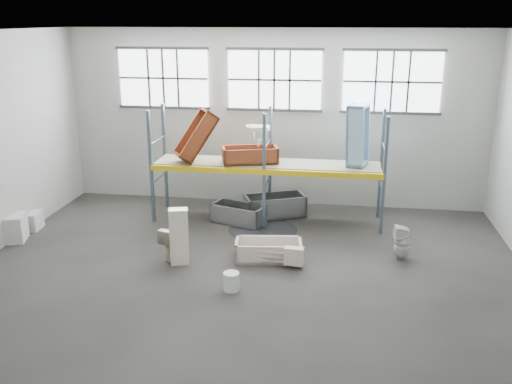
% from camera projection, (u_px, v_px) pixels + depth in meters
% --- Properties ---
extents(floor, '(12.00, 10.00, 0.10)m').
position_uv_depth(floor, '(246.00, 277.00, 11.80)').
color(floor, '#46413C').
rests_on(floor, ground).
extents(ceiling, '(12.00, 10.00, 0.10)m').
position_uv_depth(ceiling, '(244.00, 29.00, 10.27)').
color(ceiling, silver).
rests_on(ceiling, ground).
extents(wall_back, '(12.00, 0.10, 5.00)m').
position_uv_depth(wall_back, '(274.00, 118.00, 15.80)').
color(wall_back, '#A4A198').
rests_on(wall_back, ground).
extents(wall_front, '(12.00, 0.10, 5.00)m').
position_uv_depth(wall_front, '(170.00, 271.00, 6.27)').
color(wall_front, '#9C9A91').
rests_on(wall_front, ground).
extents(window_left, '(2.60, 0.04, 1.60)m').
position_uv_depth(window_left, '(164.00, 78.00, 15.81)').
color(window_left, white).
rests_on(window_left, wall_back).
extents(window_mid, '(2.60, 0.04, 1.60)m').
position_uv_depth(window_mid, '(274.00, 80.00, 15.36)').
color(window_mid, white).
rests_on(window_mid, wall_back).
extents(window_right, '(2.60, 0.04, 1.60)m').
position_uv_depth(window_right, '(392.00, 82.00, 14.91)').
color(window_right, white).
rests_on(window_right, wall_back).
extents(rack_upright_la, '(0.08, 0.08, 3.00)m').
position_uv_depth(rack_upright_la, '(151.00, 167.00, 14.49)').
color(rack_upright_la, slate).
rests_on(rack_upright_la, floor).
extents(rack_upright_lb, '(0.08, 0.08, 3.00)m').
position_uv_depth(rack_upright_lb, '(165.00, 157.00, 15.63)').
color(rack_upright_lb, slate).
rests_on(rack_upright_lb, floor).
extents(rack_upright_ma, '(0.08, 0.08, 3.00)m').
position_uv_depth(rack_upright_ma, '(264.00, 172.00, 14.07)').
color(rack_upright_ma, slate).
rests_on(rack_upright_ma, floor).
extents(rack_upright_mb, '(0.08, 0.08, 3.00)m').
position_uv_depth(rack_upright_mb, '(270.00, 160.00, 15.20)').
color(rack_upright_mb, slate).
rests_on(rack_upright_mb, floor).
extents(rack_upright_ra, '(0.08, 0.08, 3.00)m').
position_uv_depth(rack_upright_ra, '(384.00, 177.00, 13.64)').
color(rack_upright_ra, slate).
rests_on(rack_upright_ra, floor).
extents(rack_upright_rb, '(0.08, 0.08, 3.00)m').
position_uv_depth(rack_upright_rb, '(381.00, 165.00, 14.78)').
color(rack_upright_rb, slate).
rests_on(rack_upright_rb, floor).
extents(rack_beam_front, '(6.00, 0.10, 0.14)m').
position_uv_depth(rack_beam_front, '(264.00, 172.00, 14.07)').
color(rack_beam_front, yellow).
rests_on(rack_beam_front, floor).
extents(rack_beam_back, '(6.00, 0.10, 0.14)m').
position_uv_depth(rack_beam_back, '(270.00, 160.00, 15.20)').
color(rack_beam_back, yellow).
rests_on(rack_beam_back, floor).
extents(shelf_deck, '(5.90, 1.10, 0.03)m').
position_uv_depth(shelf_deck, '(267.00, 163.00, 14.61)').
color(shelf_deck, gray).
rests_on(shelf_deck, floor).
extents(wet_patch, '(1.80, 1.80, 0.00)m').
position_uv_depth(wet_patch, '(263.00, 230.00, 14.33)').
color(wet_patch, black).
rests_on(wet_patch, floor).
extents(bathtub_beige, '(1.58, 0.89, 0.44)m').
position_uv_depth(bathtub_beige, '(268.00, 250.00, 12.52)').
color(bathtub_beige, beige).
rests_on(bathtub_beige, floor).
extents(cistern_spare, '(0.44, 0.24, 0.40)m').
position_uv_depth(cistern_spare, '(294.00, 256.00, 12.06)').
color(cistern_spare, beige).
rests_on(cistern_spare, bathtub_beige).
extents(sink_in_tub, '(0.59, 0.59, 0.16)m').
position_uv_depth(sink_in_tub, '(269.00, 256.00, 12.35)').
color(sink_in_tub, silver).
rests_on(sink_in_tub, bathtub_beige).
extents(toilet_beige, '(0.62, 0.82, 0.75)m').
position_uv_depth(toilet_beige, '(174.00, 241.00, 12.61)').
color(toilet_beige, beige).
rests_on(toilet_beige, floor).
extents(cistern_tall, '(0.47, 0.37, 1.29)m').
position_uv_depth(cistern_tall, '(179.00, 237.00, 12.18)').
color(cistern_tall, beige).
rests_on(cistern_tall, floor).
extents(toilet_white, '(0.41, 0.40, 0.80)m').
position_uv_depth(toilet_white, '(402.00, 242.00, 12.49)').
color(toilet_white, white).
rests_on(toilet_white, floor).
extents(steel_tub_left, '(1.53, 1.07, 0.51)m').
position_uv_depth(steel_tub_left, '(239.00, 214.00, 14.73)').
color(steel_tub_left, '#A9ACB0').
rests_on(steel_tub_left, floor).
extents(steel_tub_right, '(1.80, 1.35, 0.60)m').
position_uv_depth(steel_tub_right, '(275.00, 206.00, 15.23)').
color(steel_tub_right, '#A2A6AA').
rests_on(steel_tub_right, floor).
extents(rust_tub_flat, '(1.57, 1.05, 0.40)m').
position_uv_depth(rust_tub_flat, '(250.00, 155.00, 14.50)').
color(rust_tub_flat, '#965220').
rests_on(rust_tub_flat, shelf_deck).
extents(rust_tub_tilted, '(1.33, 1.15, 1.40)m').
position_uv_depth(rust_tub_tilted, '(196.00, 136.00, 14.49)').
color(rust_tub_tilted, maroon).
rests_on(rust_tub_tilted, shelf_deck).
extents(sink_on_shelf, '(0.65, 0.52, 0.55)m').
position_uv_depth(sink_on_shelf, '(258.00, 145.00, 14.36)').
color(sink_on_shelf, silver).
rests_on(sink_on_shelf, rust_tub_flat).
extents(blue_tub_upright, '(0.67, 0.83, 1.57)m').
position_uv_depth(blue_tub_upright, '(358.00, 135.00, 14.09)').
color(blue_tub_upright, '#87AECD').
rests_on(blue_tub_upright, shelf_deck).
extents(bucket, '(0.34, 0.34, 0.38)m').
position_uv_depth(bucket, '(231.00, 281.00, 11.10)').
color(bucket, silver).
rests_on(bucket, floor).
extents(carton_near, '(0.92, 0.84, 0.65)m').
position_uv_depth(carton_near, '(9.00, 228.00, 13.54)').
color(carton_near, beige).
rests_on(carton_near, floor).
extents(carton_far, '(0.59, 0.59, 0.45)m').
position_uv_depth(carton_far, '(30.00, 221.00, 14.31)').
color(carton_far, beige).
rests_on(carton_far, floor).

